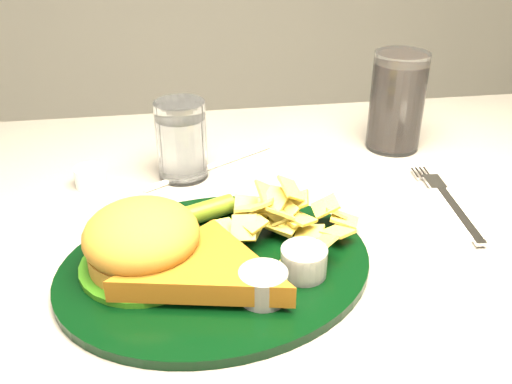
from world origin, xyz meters
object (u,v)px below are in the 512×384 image
dinner_plate (215,240)px  cola_glass (397,102)px  water_glass (182,140)px  fork_napkin (456,211)px

dinner_plate → cola_glass: bearing=29.6°
water_glass → cola_glass: bearing=8.7°
water_glass → fork_napkin: bearing=-26.0°
cola_glass → dinner_plate: bearing=-137.2°
dinner_plate → water_glass: size_ratio=3.08×
water_glass → fork_napkin: 0.35m
water_glass → fork_napkin: (0.32, -0.15, -0.05)m
water_glass → cola_glass: size_ratio=0.73×
cola_glass → water_glass: bearing=-171.3°
dinner_plate → fork_napkin: size_ratio=1.95×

